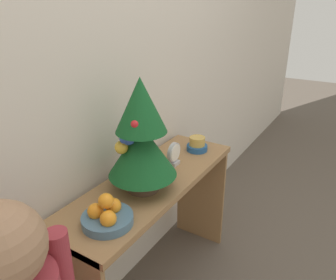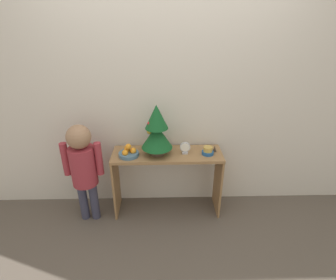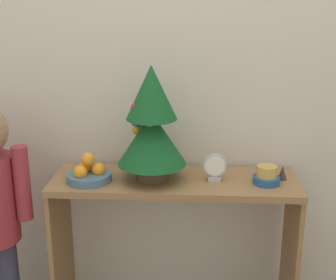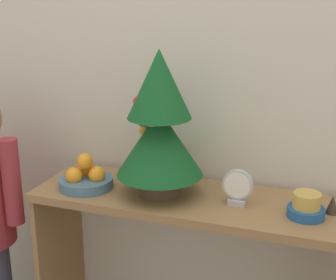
# 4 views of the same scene
# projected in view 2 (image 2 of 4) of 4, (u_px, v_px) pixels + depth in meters

# --- Properties ---
(ground_plane) EXTENTS (12.00, 12.00, 0.00)m
(ground_plane) POSITION_uv_depth(u_px,v_px,m) (168.00, 220.00, 2.71)
(ground_plane) COLOR brown
(back_wall) EXTENTS (7.00, 0.05, 2.50)m
(back_wall) POSITION_uv_depth(u_px,v_px,m) (167.00, 92.00, 2.53)
(back_wall) COLOR beige
(back_wall) RESTS_ON ground_plane
(console_table) EXTENTS (1.08, 0.35, 0.69)m
(console_table) POSITION_uv_depth(u_px,v_px,m) (167.00, 167.00, 2.64)
(console_table) COLOR olive
(console_table) RESTS_ON ground_plane
(mini_tree) EXTENTS (0.30, 0.30, 0.50)m
(mini_tree) POSITION_uv_depth(u_px,v_px,m) (157.00, 130.00, 2.45)
(mini_tree) COLOR #4C3828
(mini_tree) RESTS_ON console_table
(fruit_bowl) EXTENTS (0.19, 0.19, 0.13)m
(fruit_bowl) POSITION_uv_depth(u_px,v_px,m) (129.00, 153.00, 2.51)
(fruit_bowl) COLOR #476B84
(fruit_bowl) RESTS_ON console_table
(singing_bowl) EXTENTS (0.12, 0.12, 0.08)m
(singing_bowl) POSITION_uv_depth(u_px,v_px,m) (208.00, 151.00, 2.54)
(singing_bowl) COLOR #235189
(singing_bowl) RESTS_ON console_table
(desk_clock) EXTENTS (0.10, 0.04, 0.12)m
(desk_clock) POSITION_uv_depth(u_px,v_px,m) (185.00, 148.00, 2.54)
(desk_clock) COLOR #B2B2B7
(desk_clock) RESTS_ON console_table
(figurine) EXTENTS (0.04, 0.04, 0.06)m
(figurine) POSITION_uv_depth(u_px,v_px,m) (215.00, 149.00, 2.59)
(figurine) COLOR #382D23
(figurine) RESTS_ON console_table
(child_figure) EXTENTS (0.38, 0.24, 1.04)m
(child_figure) POSITION_uv_depth(u_px,v_px,m) (83.00, 164.00, 2.47)
(child_figure) COLOR #38384C
(child_figure) RESTS_ON ground_plane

